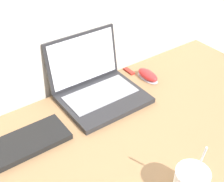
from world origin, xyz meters
The scene contains 4 objects.
laptop centered at (0.02, 0.62, 0.83)m, with size 0.31×0.29×0.23m.
computer_mouse centered at (0.26, 0.59, 0.80)m, with size 0.05×0.12×0.04m.
external_keyboard centered at (-0.40, 0.53, 0.79)m, with size 0.43×0.13×0.02m.
usb_stick centered at (0.23, 0.68, 0.78)m, with size 0.02×0.06×0.01m.
Camera 1 is at (-0.52, -0.23, 1.53)m, focal length 50.00 mm.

